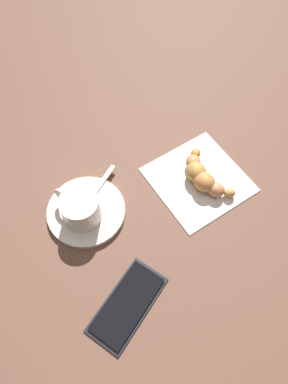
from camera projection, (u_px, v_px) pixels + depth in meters
The scene contains 8 objects.
ground_plane at pixel (139, 202), 0.66m from camera, with size 1.80×1.80×0.00m, color brown.
saucer at pixel (86, 211), 0.64m from camera, with size 0.14×0.14×0.01m, color silver.
espresso_cup at pixel (80, 208), 0.61m from camera, with size 0.07×0.09×0.06m.
teaspoon at pixel (87, 203), 0.64m from camera, with size 0.13×0.08×0.01m.
sugar_packet at pixel (77, 195), 0.65m from camera, with size 0.06×0.02×0.01m, color white.
napkin at pixel (198, 179), 0.68m from camera, with size 0.17×0.17×0.00m, color white.
croissant at pixel (202, 176), 0.66m from camera, with size 0.07×0.14×0.04m.
cell_phone at pixel (127, 304), 0.56m from camera, with size 0.16×0.12×0.01m.
Camera 1 is at (0.15, 0.26, 0.58)m, focal length 32.42 mm.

